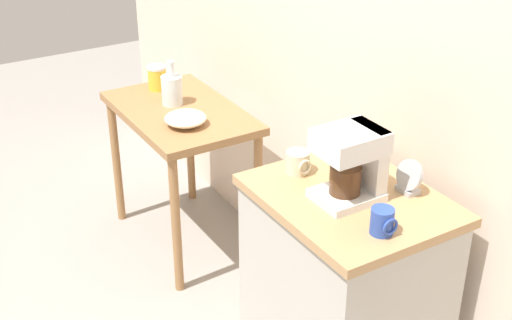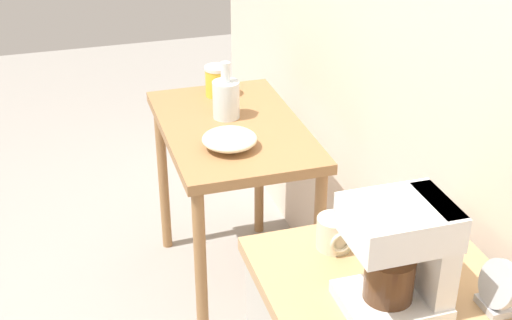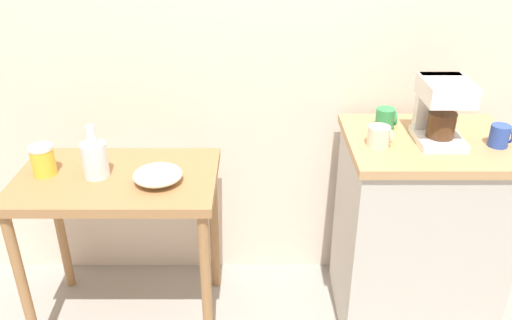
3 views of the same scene
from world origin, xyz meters
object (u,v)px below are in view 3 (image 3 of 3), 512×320
(mug_small_cream, at_px, (377,136))
(mug_blue, at_px, (498,135))
(mug_tall_green, at_px, (384,118))
(table_clock, at_px, (439,110))
(bowl_stoneware, at_px, (156,175))
(glass_carafe_vase, at_px, (93,159))
(coffee_maker, at_px, (439,107))
(canister_enamel, at_px, (41,160))

(mug_small_cream, bearing_deg, mug_blue, -0.15)
(mug_tall_green, relative_size, table_clock, 0.72)
(bowl_stoneware, distance_m, glass_carafe_vase, 0.27)
(bowl_stoneware, relative_size, mug_blue, 2.25)
(mug_tall_green, bearing_deg, coffee_maker, -33.32)
(mug_blue, bearing_deg, coffee_maker, 166.02)
(glass_carafe_vase, xyz_separation_m, mug_blue, (1.62, -0.02, 0.11))
(bowl_stoneware, xyz_separation_m, mug_small_cream, (0.88, 0.03, 0.16))
(glass_carafe_vase, bearing_deg, canister_enamel, 175.42)
(bowl_stoneware, relative_size, table_clock, 1.62)
(canister_enamel, distance_m, coffee_maker, 1.63)
(canister_enamel, relative_size, mug_small_cream, 1.36)
(mug_small_cream, bearing_deg, bowl_stoneware, -177.75)
(glass_carafe_vase, distance_m, table_clock, 1.49)
(coffee_maker, bearing_deg, mug_blue, -13.98)
(mug_tall_green, xyz_separation_m, mug_small_cream, (-0.06, -0.18, -0.00))
(mug_blue, bearing_deg, mug_small_cream, 179.85)
(mug_tall_green, bearing_deg, canister_enamel, -174.55)
(glass_carafe_vase, height_order, mug_blue, mug_blue)
(bowl_stoneware, xyz_separation_m, glass_carafe_vase, (-0.26, 0.06, 0.05))
(canister_enamel, height_order, table_clock, table_clock)
(glass_carafe_vase, bearing_deg, mug_small_cream, -1.09)
(mug_tall_green, bearing_deg, table_clock, 15.68)
(bowl_stoneware, xyz_separation_m, coffee_maker, (1.13, 0.09, 0.26))
(canister_enamel, height_order, coffee_maker, coffee_maker)
(mug_small_cream, bearing_deg, coffee_maker, 12.71)
(bowl_stoneware, xyz_separation_m, table_clock, (1.20, 0.28, 0.17))
(table_clock, bearing_deg, canister_enamel, -172.96)
(glass_carafe_vase, height_order, mug_small_cream, mug_small_cream)
(canister_enamel, bearing_deg, glass_carafe_vase, -4.58)
(glass_carafe_vase, relative_size, mug_small_cream, 2.40)
(bowl_stoneware, relative_size, mug_tall_green, 2.23)
(bowl_stoneware, height_order, coffee_maker, coffee_maker)
(bowl_stoneware, distance_m, mug_tall_green, 0.98)
(glass_carafe_vase, xyz_separation_m, mug_tall_green, (1.21, 0.15, 0.11))
(canister_enamel, distance_m, table_clock, 1.70)
(bowl_stoneware, relative_size, mug_small_cream, 2.11)
(mug_blue, distance_m, mug_small_cream, 0.48)
(bowl_stoneware, relative_size, canister_enamel, 1.55)
(coffee_maker, xyz_separation_m, mug_small_cream, (-0.25, -0.06, -0.10))
(coffee_maker, relative_size, mug_small_cream, 2.75)
(mug_blue, bearing_deg, mug_tall_green, 156.72)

